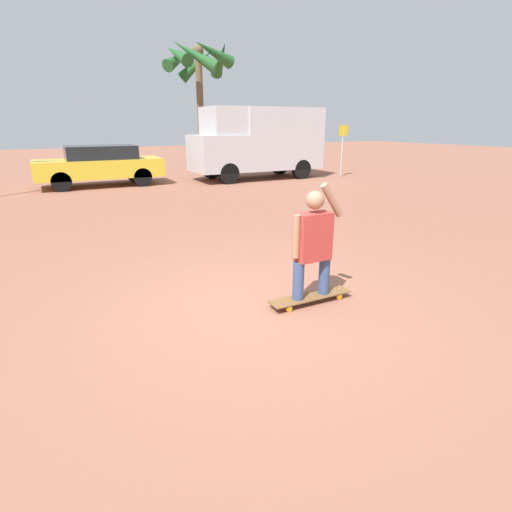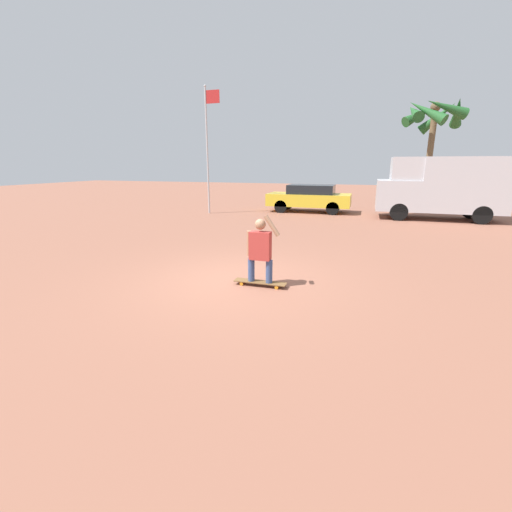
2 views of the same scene
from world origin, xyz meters
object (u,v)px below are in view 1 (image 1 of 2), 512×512
at_px(person_skateboarder, 313,240).
at_px(parked_car_yellow, 100,165).
at_px(camper_van, 259,141).
at_px(street_sign, 342,144).
at_px(skateboard, 311,297).
at_px(palm_tree_near_van, 198,62).

height_order(person_skateboarder, parked_car_yellow, person_skateboarder).
relative_size(camper_van, street_sign, 2.49).
bearing_deg(camper_van, street_sign, -18.93).
distance_m(skateboard, camper_van, 12.62).
relative_size(skateboard, parked_car_yellow, 0.26).
relative_size(person_skateboarder, camper_van, 0.27).
bearing_deg(skateboard, parked_car_yellow, 94.40).
distance_m(person_skateboarder, palm_tree_near_van, 20.89).
height_order(skateboard, person_skateboarder, person_skateboarder).
xyz_separation_m(camper_van, street_sign, (3.44, -1.18, -0.15)).
relative_size(skateboard, person_skateboarder, 0.79).
height_order(skateboard, camper_van, camper_van).
distance_m(camper_van, parked_car_yellow, 6.32).
relative_size(palm_tree_near_van, street_sign, 3.10).
relative_size(person_skateboarder, palm_tree_near_van, 0.21).
height_order(camper_van, parked_car_yellow, camper_van).
relative_size(skateboard, palm_tree_near_van, 0.17).
bearing_deg(street_sign, parked_car_yellow, 168.55).
xyz_separation_m(skateboard, street_sign, (8.74, 10.18, 1.33)).
bearing_deg(camper_van, palm_tree_near_van, 86.92).
relative_size(camper_van, palm_tree_near_van, 0.80).
bearing_deg(street_sign, skateboard, -130.64).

